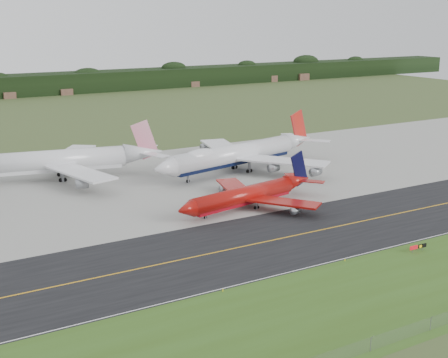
% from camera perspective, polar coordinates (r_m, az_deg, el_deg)
% --- Properties ---
extents(ground, '(600.00, 600.00, 0.00)m').
position_cam_1_polar(ground, '(137.72, 5.03, -4.78)').
color(ground, '#3F4E24').
rests_on(ground, ground).
extents(grass_verge, '(400.00, 30.00, 0.01)m').
position_cam_1_polar(grass_verge, '(113.11, 15.43, -9.75)').
color(grass_verge, '#335118').
rests_on(grass_verge, ground).
extents(taxiway, '(400.00, 32.00, 0.02)m').
position_cam_1_polar(taxiway, '(134.67, 6.01, -5.26)').
color(taxiway, black).
rests_on(taxiway, ground).
extents(apron, '(400.00, 78.00, 0.01)m').
position_cam_1_polar(apron, '(179.85, -4.35, -0.09)').
color(apron, gray).
rests_on(apron, ground).
extents(taxiway_centreline, '(400.00, 0.40, 0.00)m').
position_cam_1_polar(taxiway_centreline, '(134.66, 6.01, -5.26)').
color(taxiway_centreline, orange).
rests_on(taxiway_centreline, taxiway).
extents(taxiway_edge_line, '(400.00, 0.25, 0.00)m').
position_cam_1_polar(taxiway_edge_line, '(123.38, 10.28, -7.33)').
color(taxiway_edge_line, silver).
rests_on(taxiway_edge_line, taxiway).
extents(horizon_treeline, '(700.00, 25.00, 12.00)m').
position_cam_1_polar(horizon_treeline, '(388.98, -19.06, 7.96)').
color(horizon_treeline, black).
rests_on(horizon_treeline, ground).
extents(jet_ba_747, '(63.79, 52.01, 16.15)m').
position_cam_1_polar(jet_ba_747, '(188.06, 1.35, 2.32)').
color(jet_ba_747, silver).
rests_on(jet_ba_747, ground).
extents(jet_red_737, '(43.15, 34.71, 11.69)m').
position_cam_1_polar(jet_red_737, '(153.46, 2.38, -1.42)').
color(jet_red_737, '#940F0A').
rests_on(jet_red_737, ground).
extents(jet_star_tail, '(60.43, 49.83, 16.01)m').
position_cam_1_polar(jet_star_tail, '(185.31, -14.77, 1.60)').
color(jet_star_tail, silver).
rests_on(jet_star_tail, ground).
extents(taxiway_sign, '(4.32, 0.37, 1.44)m').
position_cam_1_polar(taxiway_sign, '(131.36, 17.33, -5.93)').
color(taxiway_sign, slate).
rests_on(taxiway_sign, ground).
extents(edge_marker_left, '(0.16, 0.16, 0.50)m').
position_cam_1_polar(edge_marker_left, '(108.49, -0.11, -10.13)').
color(edge_marker_left, yellow).
rests_on(edge_marker_left, ground).
extents(edge_marker_center, '(0.16, 0.16, 0.50)m').
position_cam_1_polar(edge_marker_center, '(123.30, 11.00, -7.27)').
color(edge_marker_center, yellow).
rests_on(edge_marker_center, ground).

